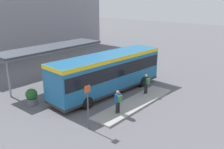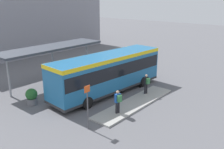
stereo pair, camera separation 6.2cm
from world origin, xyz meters
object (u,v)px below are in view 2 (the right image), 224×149
pedestrian_companion (118,100)px  bicycle_blue (148,65)px  bicycle_black (141,65)px  pedestrian_waiting (146,83)px  potted_planter_near_shelter (32,96)px  city_bus (108,71)px  platform_sign (88,106)px

pedestrian_companion → bicycle_blue: 12.23m
bicycle_black → pedestrian_waiting: bearing=-54.8°
potted_planter_near_shelter → city_bus: bearing=-26.6°
pedestrian_waiting → potted_planter_near_shelter: size_ratio=1.30×
pedestrian_companion → platform_sign: (-2.67, 0.18, 0.50)m
pedestrian_waiting → potted_planter_near_shelter: pedestrian_waiting is taller
pedestrian_waiting → pedestrian_companion: bearing=108.8°
city_bus → pedestrian_companion: (-2.72, -3.23, -0.84)m
platform_sign → bicycle_blue: bearing=18.0°
city_bus → pedestrian_waiting: bearing=-55.7°
potted_planter_near_shelter → platform_sign: platform_sign is taller
potted_planter_near_shelter → platform_sign: 5.89m
pedestrian_companion → potted_planter_near_shelter: 6.62m
bicycle_blue → bicycle_black: size_ratio=1.06×
city_bus → bicycle_blue: (8.55, 1.47, -1.51)m
pedestrian_waiting → platform_sign: size_ratio=0.58×
pedestrian_companion → potted_planter_near_shelter: bearing=39.0°
bicycle_blue → potted_planter_near_shelter: bearing=-94.8°
pedestrian_waiting → potted_planter_near_shelter: bearing=64.6°
pedestrian_waiting → city_bus: bearing=42.4°
pedestrian_waiting → bicycle_black: 8.31m
bicycle_blue → bicycle_black: bicycle_blue is taller
bicycle_black → potted_planter_near_shelter: bearing=-93.5°
bicycle_blue → city_bus: bearing=-79.8°
pedestrian_companion → platform_sign: platform_sign is taller
platform_sign → city_bus: bearing=29.6°
pedestrian_waiting → bicycle_blue: pedestrian_waiting is taller
pedestrian_companion → potted_planter_near_shelter: (-2.78, 5.99, -0.41)m
city_bus → potted_planter_near_shelter: (-5.50, 2.76, -1.25)m
pedestrian_waiting → bicycle_blue: 8.17m
city_bus → pedestrian_companion: city_bus is taller
city_bus → bicycle_blue: 8.81m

